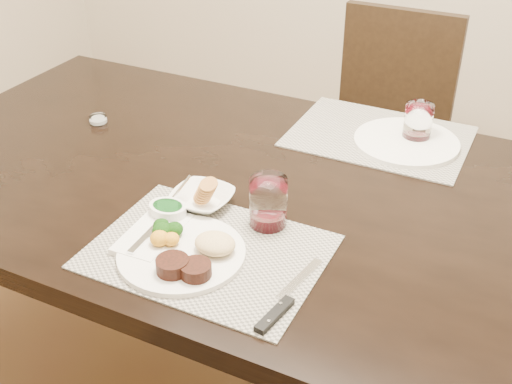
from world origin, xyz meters
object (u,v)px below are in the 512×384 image
at_px(chair_far, 385,125).
at_px(cracker_bowl, 202,198).
at_px(dinner_plate, 186,252).
at_px(steak_knife, 281,306).
at_px(wine_glass_near, 268,204).
at_px(far_plate, 406,142).

bearing_deg(chair_far, cracker_bowl, -96.86).
bearing_deg(dinner_plate, steak_knife, -17.06).
relative_size(wine_glass_near, far_plate, 0.40).
height_order(chair_far, dinner_plate, chair_far).
xyz_separation_m(chair_far, dinner_plate, (-0.06, -1.25, 0.26)).
relative_size(dinner_plate, far_plate, 0.94).
height_order(cracker_bowl, far_plate, cracker_bowl).
height_order(chair_far, cracker_bowl, chair_far).
bearing_deg(far_plate, steak_knife, -92.99).
bearing_deg(dinner_plate, wine_glass_near, 57.06).
relative_size(chair_far, steak_knife, 3.82).
distance_m(dinner_plate, wine_glass_near, 0.21).
distance_m(steak_knife, cracker_bowl, 0.37).
bearing_deg(chair_far, steak_knife, -82.76).
relative_size(cracker_bowl, far_plate, 0.49).
bearing_deg(wine_glass_near, chair_far, 91.72).
bearing_deg(far_plate, cracker_bowl, -124.29).
xyz_separation_m(chair_far, steak_knife, (0.16, -1.30, 0.26)).
relative_size(chair_far, cracker_bowl, 6.76).
xyz_separation_m(dinner_plate, cracker_bowl, (-0.07, 0.18, 0.00)).
bearing_deg(cracker_bowl, dinner_plate, -69.62).
relative_size(chair_far, far_plate, 3.32).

